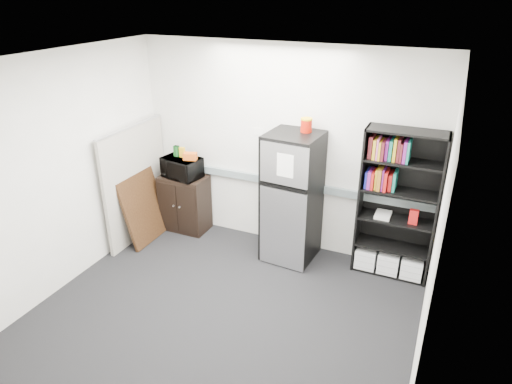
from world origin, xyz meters
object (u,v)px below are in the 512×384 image
Objects in this scene: cabinet at (185,203)px; cubicle_partition at (136,183)px; bookshelf at (397,206)px; microwave at (182,168)px; refrigerator at (292,198)px.

cubicle_partition is at bearing -139.53° from cabinet.
bookshelf is 2.24× the size of cabinet.
cubicle_partition reaches higher than cabinet.
microwave is at bearing 39.39° from cubicle_partition.
bookshelf reaches higher than cubicle_partition.
cabinet is at bearing 99.59° from microwave.
bookshelf reaches higher than cabinet.
microwave is 1.67m from refrigerator.
refrigerator is at bearing 7.38° from microwave.
cubicle_partition is at bearing -166.60° from refrigerator.
microwave reaches higher than cabinet.
cabinet is (-2.94, -0.06, -0.50)m from bookshelf.
refrigerator is (-1.27, -0.14, -0.07)m from bookshelf.
microwave is at bearing -90.00° from cabinet.
bookshelf is 3.52× the size of microwave.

